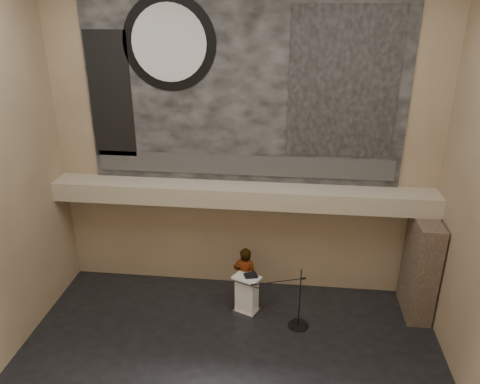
# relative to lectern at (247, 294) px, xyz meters

# --- Properties ---
(wall_back) EXTENTS (10.00, 0.02, 8.50)m
(wall_back) POSITION_rel_lectern_xyz_m (-0.24, 1.39, 3.70)
(wall_back) COLOR #856F54
(wall_back) RESTS_ON floor
(wall_front) EXTENTS (10.00, 0.02, 8.50)m
(wall_front) POSITION_rel_lectern_xyz_m (-0.24, -6.61, 3.70)
(wall_front) COLOR #856F54
(wall_front) RESTS_ON floor
(soffit) EXTENTS (10.00, 0.80, 0.50)m
(soffit) POSITION_rel_lectern_xyz_m (-0.24, 0.99, 2.40)
(soffit) COLOR tan
(soffit) RESTS_ON wall_back
(sprinkler_left) EXTENTS (0.04, 0.04, 0.06)m
(sprinkler_left) POSITION_rel_lectern_xyz_m (-1.84, 0.94, 2.12)
(sprinkler_left) COLOR #B2893D
(sprinkler_left) RESTS_ON soffit
(sprinkler_right) EXTENTS (0.04, 0.04, 0.06)m
(sprinkler_right) POSITION_rel_lectern_xyz_m (1.66, 0.94, 2.12)
(sprinkler_right) COLOR #B2893D
(sprinkler_right) RESTS_ON soffit
(banner) EXTENTS (8.00, 0.05, 5.00)m
(banner) POSITION_rel_lectern_xyz_m (-0.24, 1.36, 5.15)
(banner) COLOR black
(banner) RESTS_ON wall_back
(banner_text_strip) EXTENTS (7.76, 0.02, 0.55)m
(banner_text_strip) POSITION_rel_lectern_xyz_m (-0.24, 1.32, 3.10)
(banner_text_strip) COLOR #2F2F2F
(banner_text_strip) RESTS_ON banner
(banner_clock_rim) EXTENTS (2.30, 0.02, 2.30)m
(banner_clock_rim) POSITION_rel_lectern_xyz_m (-2.04, 1.32, 6.15)
(banner_clock_rim) COLOR black
(banner_clock_rim) RESTS_ON banner
(banner_clock_face) EXTENTS (1.84, 0.02, 1.84)m
(banner_clock_face) POSITION_rel_lectern_xyz_m (-2.04, 1.30, 6.15)
(banner_clock_face) COLOR silver
(banner_clock_face) RESTS_ON banner
(banner_building_print) EXTENTS (2.60, 0.02, 3.60)m
(banner_building_print) POSITION_rel_lectern_xyz_m (2.16, 1.32, 5.25)
(banner_building_print) COLOR black
(banner_building_print) RESTS_ON banner
(banner_brick_print) EXTENTS (1.10, 0.02, 3.20)m
(banner_brick_print) POSITION_rel_lectern_xyz_m (-3.64, 1.32, 4.85)
(banner_brick_print) COLOR black
(banner_brick_print) RESTS_ON banner
(stone_pier) EXTENTS (0.60, 1.40, 2.70)m
(stone_pier) POSITION_rel_lectern_xyz_m (4.41, 0.54, 0.80)
(stone_pier) COLOR #3F3127
(stone_pier) RESTS_ON floor
(lectern) EXTENTS (0.80, 0.69, 1.13)m
(lectern) POSITION_rel_lectern_xyz_m (0.00, 0.00, 0.00)
(lectern) COLOR silver
(lectern) RESTS_ON floor
(binder) EXTENTS (0.41, 0.37, 0.04)m
(binder) POSITION_rel_lectern_xyz_m (0.10, 0.03, 0.56)
(binder) COLOR black
(binder) RESTS_ON lectern
(papers) EXTENTS (0.22, 0.30, 0.00)m
(papers) POSITION_rel_lectern_xyz_m (-0.14, -0.05, 0.55)
(papers) COLOR silver
(papers) RESTS_ON lectern
(speaker_person) EXTENTS (0.67, 0.48, 1.75)m
(speaker_person) POSITION_rel_lectern_xyz_m (-0.08, 0.31, 0.32)
(speaker_person) COLOR white
(speaker_person) RESTS_ON floor
(mic_stand) EXTENTS (1.44, 0.66, 1.68)m
(mic_stand) POSITION_rel_lectern_xyz_m (1.32, -0.44, -0.31)
(mic_stand) COLOR black
(mic_stand) RESTS_ON floor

